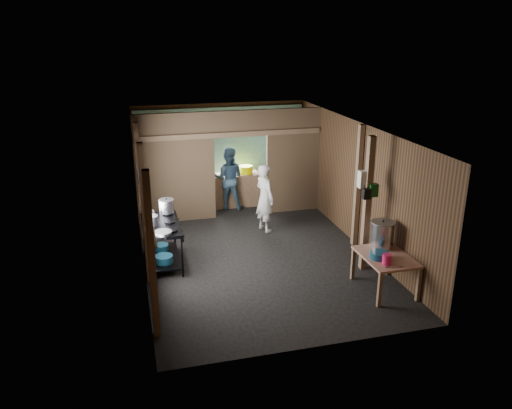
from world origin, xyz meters
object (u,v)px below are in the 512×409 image
object	(u,v)px
pink_bucket	(387,259)
cook	(265,198)
prep_table	(385,273)
stock_pot	(382,235)
yellow_tub	(246,170)
gas_range	(162,244)
stove_pot_large	(167,207)

from	to	relation	value
pink_bucket	cook	distance (m)	3.73
prep_table	cook	size ratio (longest dim) A/B	0.71
stock_pot	yellow_tub	world-z (taller)	stock_pot
stock_pot	yellow_tub	distance (m)	4.94
prep_table	stock_pot	world-z (taller)	stock_pot
cook	prep_table	bearing A→B (deg)	-177.54
yellow_tub	prep_table	bearing A→B (deg)	-76.02
gas_range	stove_pot_large	size ratio (longest dim) A/B	4.56
gas_range	yellow_tub	xyz separation A→B (m)	(2.43, 3.08, 0.52)
stove_pot_large	stock_pot	bearing A→B (deg)	-31.15
pink_bucket	cook	size ratio (longest dim) A/B	0.12
prep_table	pink_bucket	size ratio (longest dim) A/B	6.13
stock_pot	pink_bucket	size ratio (longest dim) A/B	2.78
prep_table	pink_bucket	world-z (taller)	pink_bucket
gas_range	cook	bearing A→B (deg)	26.52
gas_range	stove_pot_large	xyz separation A→B (m)	(0.17, 0.54, 0.57)
prep_table	stove_pot_large	world-z (taller)	stove_pot_large
gas_range	prep_table	xyz separation A→B (m)	(3.71, -2.04, -0.10)
stove_pot_large	yellow_tub	bearing A→B (deg)	48.31
pink_bucket	yellow_tub	world-z (taller)	yellow_tub
gas_range	stove_pot_large	distance (m)	0.80
stock_pot	cook	xyz separation A→B (m)	(-1.39, 2.87, -0.11)
stove_pot_large	pink_bucket	distance (m)	4.45
pink_bucket	stock_pot	bearing A→B (deg)	68.63
pink_bucket	cook	bearing A→B (deg)	107.58
stove_pot_large	yellow_tub	xyz separation A→B (m)	(2.26, 2.54, -0.05)
gas_range	yellow_tub	world-z (taller)	yellow_tub
prep_table	stock_pot	bearing A→B (deg)	74.40
prep_table	stove_pot_large	xyz separation A→B (m)	(-3.54, 2.58, 0.67)
yellow_tub	cook	distance (m)	1.88
gas_range	yellow_tub	size ratio (longest dim) A/B	4.11
stove_pot_large	cook	distance (m)	2.36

